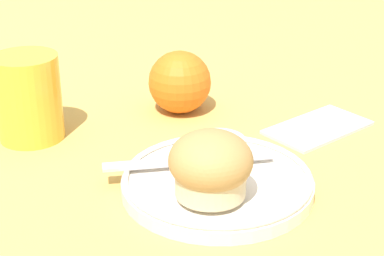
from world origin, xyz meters
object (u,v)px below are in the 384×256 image
muffin (211,166)px  juice_glass (28,98)px  orange_fruit (180,82)px  butter_knife (189,161)px

muffin → juice_glass: 0.27m
orange_fruit → juice_glass: size_ratio=0.79×
muffin → butter_knife: bearing=69.0°
orange_fruit → juice_glass: bearing=165.1°
orange_fruit → juice_glass: juice_glass is taller
butter_knife → juice_glass: size_ratio=1.60×
butter_knife → juice_glass: (-0.08, 0.20, 0.03)m
muffin → butter_knife: size_ratio=0.49×
muffin → juice_glass: size_ratio=0.78×
muffin → juice_glass: bearing=102.3°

